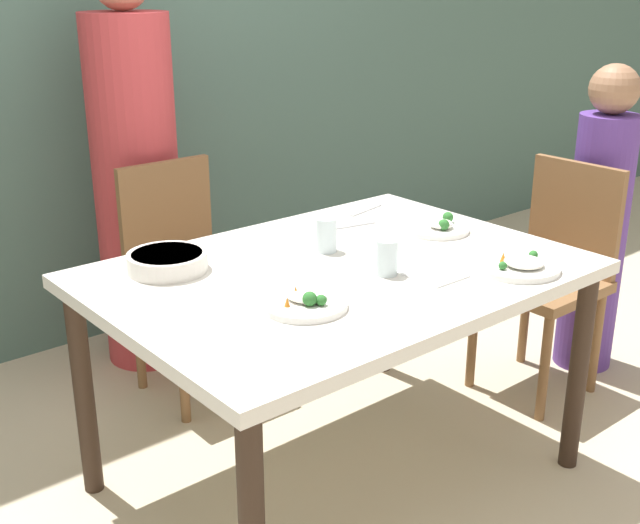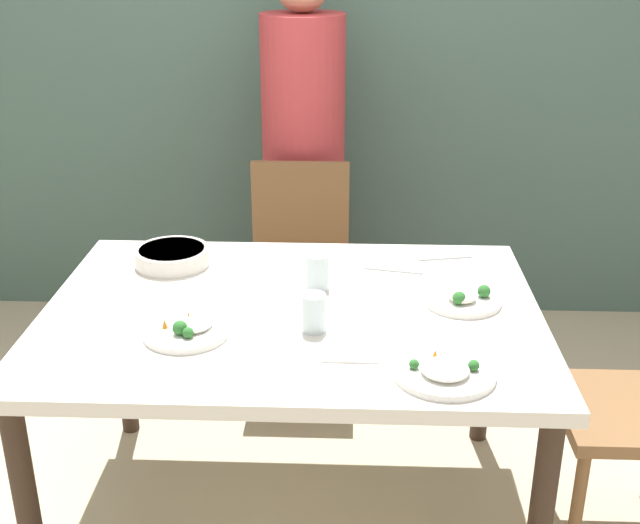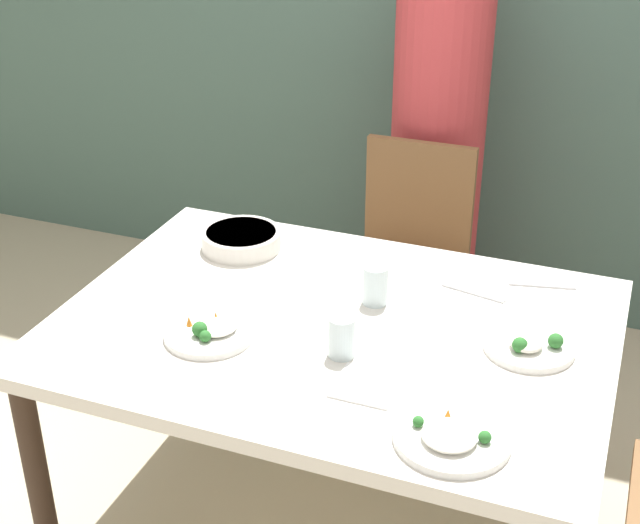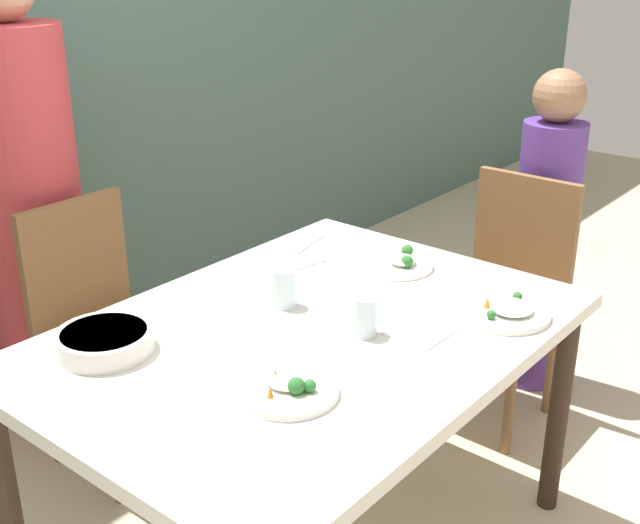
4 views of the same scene
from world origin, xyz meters
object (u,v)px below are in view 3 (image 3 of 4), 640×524
Objects in this scene: bowl_curry at (241,239)px; glass_water_tall at (375,285)px; chair_adult_spot at (407,261)px; person_adult at (437,156)px; plate_rice_adult at (451,436)px.

glass_water_tall reaches higher than bowl_curry.
chair_adult_spot is at bearing 56.01° from bowl_curry.
chair_adult_spot is 0.54× the size of person_adult.
person_adult reaches higher than glass_water_tall.
person_adult is at bearing 67.58° from bowl_curry.
bowl_curry is at bearing 160.61° from glass_water_tall.
chair_adult_spot is 0.77m from glass_water_tall.
person_adult is 0.95m from bowl_curry.
person_adult is 6.53× the size of plate_rice_adult.
plate_rice_adult is 2.31× the size of glass_water_tall.
chair_adult_spot reaches higher than plate_rice_adult.
glass_water_tall is (0.47, -0.16, 0.02)m from bowl_curry.
chair_adult_spot is 3.55× the size of plate_rice_adult.
plate_rice_adult is (0.79, -0.65, -0.01)m from bowl_curry.
person_adult is at bearing 90.00° from chair_adult_spot.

